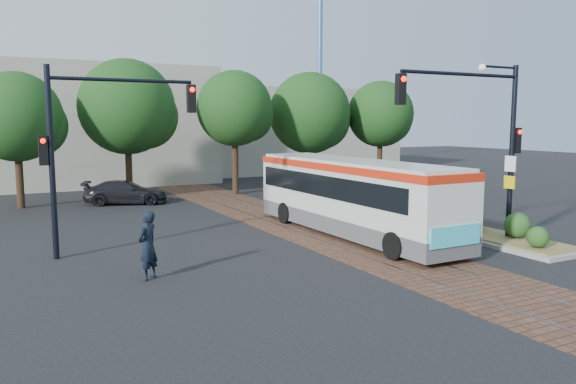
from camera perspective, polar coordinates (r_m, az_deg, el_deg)
name	(u,v)px	position (r m, az deg, el deg)	size (l,w,h in m)	color
ground	(379,252)	(18.83, 9.20, -6.07)	(120.00, 120.00, 0.00)	black
trackbed	(317,231)	(22.08, 2.95, -4.00)	(3.60, 40.00, 0.02)	brown
tree_row	(227,112)	(33.39, -6.19, 8.11)	(26.40, 5.60, 7.67)	#382314
warehouses	(147,128)	(44.64, -14.13, 6.36)	(40.00, 13.00, 8.00)	#ADA899
crane	(320,54)	(57.03, 3.25, 13.82)	(8.00, 0.50, 18.00)	#3F72B2
city_bus	(351,193)	(21.27, 6.46, -0.14)	(2.45, 10.71, 2.86)	#4D4D4F
traffic_island	(504,234)	(21.36, 21.13, -3.98)	(2.20, 5.20, 1.13)	gray
signal_pole_main	(488,125)	(20.33, 19.63, 6.41)	(5.49, 0.46, 6.00)	black
signal_pole_left	(89,135)	(18.82, -19.56, 5.49)	(4.99, 0.34, 6.00)	black
officer	(148,245)	(15.74, -14.06, -5.29)	(0.69, 0.45, 1.88)	black
parked_car	(126,192)	(30.45, -16.17, -0.02)	(1.72, 4.23, 1.23)	black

